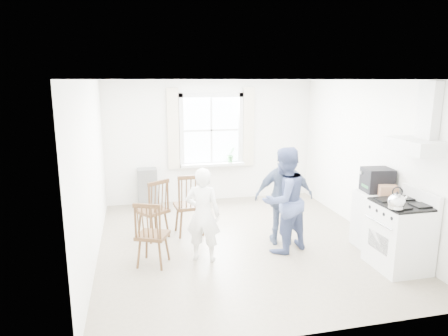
# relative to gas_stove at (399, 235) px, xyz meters

# --- Properties ---
(room_shell) EXTENTS (4.62, 5.12, 2.64)m
(room_shell) POSITION_rel_gas_stove_xyz_m (-1.91, 1.35, 0.82)
(room_shell) COLOR gray
(room_shell) RESTS_ON ground
(window_assembly) EXTENTS (1.88, 0.24, 1.70)m
(window_assembly) POSITION_rel_gas_stove_xyz_m (-1.91, 3.80, 0.98)
(window_assembly) COLOR white
(window_assembly) RESTS_ON room_shell
(range_hood) EXTENTS (0.45, 0.76, 0.94)m
(range_hood) POSITION_rel_gas_stove_xyz_m (0.16, -0.00, 1.42)
(range_hood) COLOR silver
(range_hood) RESTS_ON room_shell
(shelf_unit) EXTENTS (0.40, 0.30, 0.80)m
(shelf_unit) POSITION_rel_gas_stove_xyz_m (-3.31, 3.68, -0.08)
(shelf_unit) COLOR slate
(shelf_unit) RESTS_ON ground
(gas_stove) EXTENTS (0.68, 0.76, 1.12)m
(gas_stove) POSITION_rel_gas_stove_xyz_m (0.00, 0.00, 0.00)
(gas_stove) COLOR silver
(gas_stove) RESTS_ON ground
(kettle) EXTENTS (0.22, 0.22, 0.31)m
(kettle) POSITION_rel_gas_stove_xyz_m (-0.26, -0.22, 0.57)
(kettle) COLOR silver
(kettle) RESTS_ON gas_stove
(low_cabinet) EXTENTS (0.50, 0.55, 0.90)m
(low_cabinet) POSITION_rel_gas_stove_xyz_m (0.07, 0.70, -0.03)
(low_cabinet) COLOR silver
(low_cabinet) RESTS_ON ground
(stereo_stack) EXTENTS (0.45, 0.41, 0.37)m
(stereo_stack) POSITION_rel_gas_stove_xyz_m (0.10, 0.76, 0.60)
(stereo_stack) COLOR black
(stereo_stack) RESTS_ON low_cabinet
(cardboard_box) EXTENTS (0.31, 0.26, 0.17)m
(cardboard_box) POSITION_rel_gas_stove_xyz_m (0.10, 0.48, 0.50)
(cardboard_box) COLOR #9F6F4D
(cardboard_box) RESTS_ON low_cabinet
(windsor_chair_a) EXTENTS (0.50, 0.49, 1.09)m
(windsor_chair_a) POSITION_rel_gas_stove_xyz_m (-2.67, 1.83, 0.18)
(windsor_chair_a) COLOR #3F2714
(windsor_chair_a) RESTS_ON ground
(windsor_chair_b) EXTENTS (0.53, 0.53, 0.97)m
(windsor_chair_b) POSITION_rel_gas_stove_xyz_m (-3.39, 0.77, 0.11)
(windsor_chair_b) COLOR #3F2714
(windsor_chair_b) RESTS_ON ground
(windsor_chair_c) EXTENTS (0.59, 0.59, 1.03)m
(windsor_chair_c) POSITION_rel_gas_stove_xyz_m (-3.23, 1.80, 0.14)
(windsor_chair_c) COLOR #3F2714
(windsor_chair_c) RESTS_ON ground
(person_left) EXTENTS (0.67, 0.67, 1.39)m
(person_left) POSITION_rel_gas_stove_xyz_m (-2.63, 0.86, 0.21)
(person_left) COLOR white
(person_left) RESTS_ON ground
(person_mid) EXTENTS (1.04, 1.04, 1.63)m
(person_mid) POSITION_rel_gas_stove_xyz_m (-1.37, 0.91, 0.33)
(person_mid) COLOR #465483
(person_mid) RESTS_ON ground
(person_right) EXTENTS (1.07, 1.07, 1.57)m
(person_right) POSITION_rel_gas_stove_xyz_m (-1.26, 1.18, 0.30)
(person_right) COLOR navy
(person_right) RESTS_ON ground
(potted_plant) EXTENTS (0.24, 0.24, 0.34)m
(potted_plant) POSITION_rel_gas_stove_xyz_m (-1.50, 3.71, 0.54)
(potted_plant) COLOR #2F6B30
(potted_plant) RESTS_ON window_assembly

